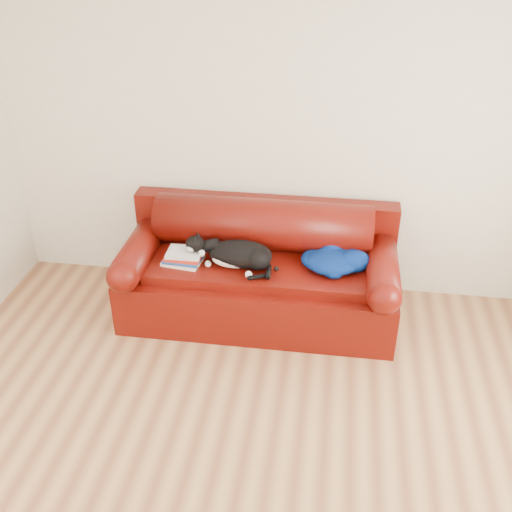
{
  "coord_description": "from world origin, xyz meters",
  "views": [
    {
      "loc": [
        0.42,
        -2.39,
        2.87
      ],
      "look_at": [
        -0.12,
        1.35,
        0.62
      ],
      "focal_mm": 42.0,
      "sensor_mm": 36.0,
      "label": 1
    }
  ],
  "objects": [
    {
      "name": "ground",
      "position": [
        0.0,
        0.0,
        0.0
      ],
      "size": [
        4.5,
        4.5,
        0.0
      ],
      "primitive_type": "plane",
      "color": "brown",
      "rests_on": "ground"
    },
    {
      "name": "cat",
      "position": [
        -0.25,
        1.4,
        0.6
      ],
      "size": [
        0.65,
        0.42,
        0.25
      ],
      "rotation": [
        0.0,
        0.0,
        -0.37
      ],
      "color": "black",
      "rests_on": "sofa_base"
    },
    {
      "name": "book_stack",
      "position": [
        -0.68,
        1.38,
        0.55
      ],
      "size": [
        0.31,
        0.25,
        0.1
      ],
      "rotation": [
        0.0,
        0.0,
        -0.07
      ],
      "color": "#EFE3CF",
      "rests_on": "sofa_base"
    },
    {
      "name": "sofa_base",
      "position": [
        -0.12,
        1.49,
        0.24
      ],
      "size": [
        2.1,
        0.9,
        0.5
      ],
      "color": "#3B0E02",
      "rests_on": "ground"
    },
    {
      "name": "room_shell",
      "position": [
        0.12,
        0.02,
        1.67
      ],
      "size": [
        4.52,
        4.02,
        2.61
      ],
      "color": "beige",
      "rests_on": "ground"
    },
    {
      "name": "blanket",
      "position": [
        0.46,
        1.47,
        0.57
      ],
      "size": [
        0.59,
        0.49,
        0.15
      ],
      "rotation": [
        0.0,
        0.0,
        0.4
      ],
      "color": "#020F47",
      "rests_on": "sofa_base"
    },
    {
      "name": "sofa_back",
      "position": [
        -0.12,
        1.74,
        0.54
      ],
      "size": [
        2.1,
        1.01,
        0.88
      ],
      "color": "#3B0E02",
      "rests_on": "ground"
    }
  ]
}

